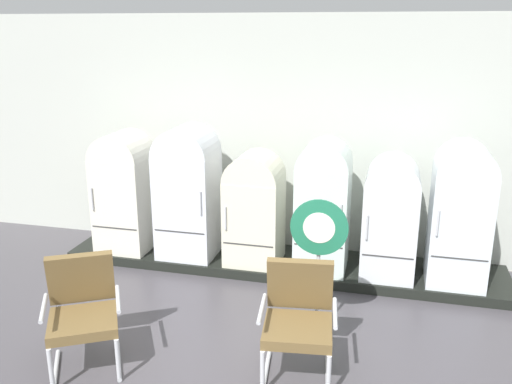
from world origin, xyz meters
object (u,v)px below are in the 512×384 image
object	(u,v)px
refrigerator_0	(124,188)
refrigerator_2	(254,206)
armchair_right	(298,314)
sign_stand	(318,266)
refrigerator_3	(323,202)
refrigerator_4	(391,214)
refrigerator_1	(188,188)
refrigerator_5	(461,210)
armchair_left	(82,307)

from	to	relation	value
refrigerator_0	refrigerator_2	world-z (taller)	refrigerator_0
armchair_right	sign_stand	xyz separation A→B (m)	(0.08, 0.60, 0.19)
refrigerator_3	armchair_right	world-z (taller)	refrigerator_3
refrigerator_0	refrigerator_4	bearing A→B (deg)	0.17
refrigerator_1	refrigerator_5	distance (m)	3.18
refrigerator_2	refrigerator_4	distance (m)	1.59
armchair_left	refrigerator_1	bearing A→B (deg)	86.91
refrigerator_1	sign_stand	world-z (taller)	refrigerator_1
refrigerator_1	refrigerator_2	xyz separation A→B (m)	(0.85, -0.02, -0.15)
refrigerator_2	armchair_right	bearing A→B (deg)	-65.40
refrigerator_5	armchair_left	bearing A→B (deg)	-145.31
armchair_right	sign_stand	distance (m)	0.63
armchair_left	sign_stand	world-z (taller)	sign_stand
armchair_right	refrigerator_5	bearing A→B (deg)	53.29
armchair_right	refrigerator_4	bearing A→B (deg)	69.89
refrigerator_2	armchair_left	size ratio (longest dim) A/B	1.39
refrigerator_0	sign_stand	size ratio (longest dim) A/B	1.10
refrigerator_1	armchair_right	xyz separation A→B (m)	(1.73, -1.93, -0.45)
refrigerator_2	sign_stand	world-z (taller)	refrigerator_2
refrigerator_4	armchair_right	size ratio (longest dim) A/B	1.42
refrigerator_3	armchair_left	xyz separation A→B (m)	(-1.79, -2.25, -0.40)
refrigerator_4	refrigerator_0	bearing A→B (deg)	-179.83
refrigerator_0	refrigerator_2	distance (m)	1.71
refrigerator_4	sign_stand	xyz separation A→B (m)	(-0.63, -1.34, -0.13)
refrigerator_0	sign_stand	xyz separation A→B (m)	(2.66, -1.33, -0.20)
refrigerator_1	refrigerator_5	size ratio (longest dim) A/B	1.03
armchair_right	sign_stand	bearing A→B (deg)	82.77
refrigerator_3	sign_stand	distance (m)	1.34
refrigerator_1	refrigerator_2	bearing A→B (deg)	-1.46
refrigerator_2	refrigerator_1	bearing A→B (deg)	178.54
refrigerator_2	sign_stand	distance (m)	1.62
refrigerator_3	refrigerator_2	bearing A→B (deg)	-179.98
refrigerator_4	refrigerator_5	xyz separation A→B (m)	(0.74, 0.00, 0.11)
sign_stand	refrigerator_3	bearing A→B (deg)	95.71
refrigerator_0	armchair_left	distance (m)	2.42
refrigerator_2	refrigerator_3	xyz separation A→B (m)	(0.82, 0.00, 0.11)
refrigerator_5	sign_stand	size ratio (longest dim) A/B	1.14
refrigerator_1	armchair_right	distance (m)	2.63
refrigerator_2	armchair_right	size ratio (longest dim) A/B	1.39
refrigerator_1	refrigerator_4	bearing A→B (deg)	0.14
refrigerator_2	refrigerator_3	size ratio (longest dim) A/B	0.88
refrigerator_0	sign_stand	world-z (taller)	refrigerator_0
armchair_left	refrigerator_2	bearing A→B (deg)	66.61
refrigerator_4	refrigerator_5	bearing A→B (deg)	0.35
refrigerator_4	armchair_left	xyz separation A→B (m)	(-2.56, -2.28, -0.32)
refrigerator_0	refrigerator_5	size ratio (longest dim) A/B	0.96
refrigerator_1	armchair_left	bearing A→B (deg)	-93.09
refrigerator_5	sign_stand	xyz separation A→B (m)	(-1.37, -1.34, -0.23)
refrigerator_1	refrigerator_3	xyz separation A→B (m)	(1.67, -0.02, -0.04)
armchair_right	refrigerator_3	bearing A→B (deg)	91.65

